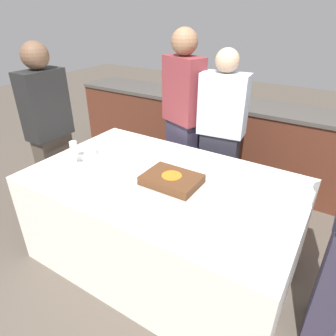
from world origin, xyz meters
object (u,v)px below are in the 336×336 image
object	(u,v)px
person_cutting_cake	(220,139)
person_seated_left	(51,135)
person_standing_back	(183,121)
cake	(172,180)
plate_stack	(84,152)
wine_glass	(74,149)

from	to	relation	value
person_cutting_cake	person_seated_left	xyz separation A→B (m)	(-1.29, -0.81, 0.04)
person_seated_left	person_standing_back	distance (m)	1.21
person_seated_left	person_standing_back	world-z (taller)	person_standing_back
cake	plate_stack	size ratio (longest dim) A/B	2.10
plate_stack	person_cutting_cake	xyz separation A→B (m)	(0.85, 0.84, 0.02)
person_standing_back	person_cutting_cake	bearing A→B (deg)	-159.75
plate_stack	wine_glass	xyz separation A→B (m)	(0.06, -0.15, 0.10)
cake	wine_glass	bearing A→B (deg)	-169.35
person_seated_left	person_cutting_cake	bearing A→B (deg)	-57.75
person_cutting_cake	person_standing_back	bearing A→B (deg)	-6.58
cake	person_seated_left	xyz separation A→B (m)	(-1.29, 0.03, 0.05)
plate_stack	wine_glass	bearing A→B (deg)	-66.63
plate_stack	person_standing_back	size ratio (longest dim) A/B	0.12
cake	wine_glass	xyz separation A→B (m)	(-0.79, -0.15, 0.10)
cake	person_cutting_cake	world-z (taller)	person_cutting_cake
wine_glass	person_standing_back	distance (m)	1.06
cake	wine_glass	world-z (taller)	wine_glass
person_seated_left	wine_glass	bearing A→B (deg)	-109.33
plate_stack	wine_glass	world-z (taller)	wine_glass
person_cutting_cake	wine_glass	bearing A→B (deg)	44.77
plate_stack	person_seated_left	bearing A→B (deg)	176.59
cake	person_seated_left	distance (m)	1.29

